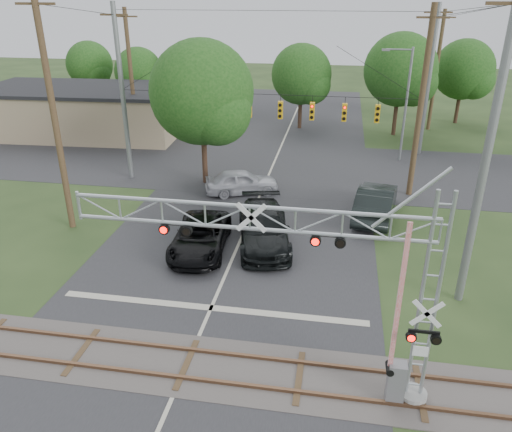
% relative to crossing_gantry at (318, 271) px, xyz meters
% --- Properties ---
extents(ground, '(160.00, 160.00, 0.00)m').
position_rel_crossing_gantry_xyz_m(ground, '(-4.43, -1.64, -4.54)').
color(ground, '#263B1B').
rests_on(ground, ground).
extents(road_main, '(14.00, 90.00, 0.02)m').
position_rel_crossing_gantry_xyz_m(road_main, '(-4.43, 8.36, -4.53)').
color(road_main, '#2D2D2F').
rests_on(road_main, ground).
extents(road_cross, '(90.00, 12.00, 0.02)m').
position_rel_crossing_gantry_xyz_m(road_cross, '(-4.43, 22.36, -4.53)').
color(road_cross, '#2D2D2F').
rests_on(road_cross, ground).
extents(railroad_track, '(90.00, 3.20, 0.17)m').
position_rel_crossing_gantry_xyz_m(railroad_track, '(-4.43, 0.36, -4.51)').
color(railroad_track, '#524B47').
rests_on(railroad_track, ground).
extents(crossing_gantry, '(11.23, 0.93, 7.31)m').
position_rel_crossing_gantry_xyz_m(crossing_gantry, '(0.00, 0.00, 0.00)').
color(crossing_gantry, gray).
rests_on(crossing_gantry, ground).
extents(traffic_signal_span, '(19.34, 0.36, 11.50)m').
position_rel_crossing_gantry_xyz_m(traffic_signal_span, '(-3.58, 18.36, 1.08)').
color(traffic_signal_span, gray).
rests_on(traffic_signal_span, ground).
extents(pickup_black, '(3.05, 5.79, 1.55)m').
position_rel_crossing_gantry_xyz_m(pickup_black, '(-6.22, 8.73, -3.76)').
color(pickup_black, black).
rests_on(pickup_black, ground).
extents(car_dark, '(3.79, 6.63, 1.81)m').
position_rel_crossing_gantry_xyz_m(car_dark, '(-3.16, 9.98, -3.64)').
color(car_dark, black).
rests_on(car_dark, ground).
extents(sedan_silver, '(5.05, 3.40, 1.60)m').
position_rel_crossing_gantry_xyz_m(sedan_silver, '(-5.66, 16.74, -3.74)').
color(sedan_silver, '#B2B3BA').
rests_on(sedan_silver, ground).
extents(suv_dark, '(2.94, 6.07, 1.92)m').
position_rel_crossing_gantry_xyz_m(suv_dark, '(2.71, 14.45, -3.58)').
color(suv_dark, black).
rests_on(suv_dark, ground).
extents(commercial_building, '(18.29, 9.99, 4.17)m').
position_rel_crossing_gantry_xyz_m(commercial_building, '(-22.66, 28.91, -2.45)').
color(commercial_building, tan).
rests_on(commercial_building, ground).
extents(streetlight, '(2.24, 0.23, 8.41)m').
position_rel_crossing_gantry_xyz_m(streetlight, '(4.93, 25.52, 0.16)').
color(streetlight, gray).
rests_on(streetlight, ground).
extents(utility_poles, '(27.44, 29.65, 12.42)m').
position_rel_crossing_gantry_xyz_m(utility_poles, '(-1.98, 20.66, 1.33)').
color(utility_poles, '#452F20').
rests_on(utility_poles, ground).
extents(treeline, '(54.55, 27.64, 9.48)m').
position_rel_crossing_gantry_xyz_m(treeline, '(-1.18, 30.28, 0.89)').
color(treeline, '#3C281B').
rests_on(treeline, ground).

